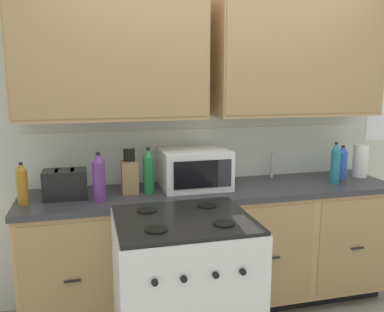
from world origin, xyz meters
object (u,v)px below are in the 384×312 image
object	(u,v)px
stove_range	(184,296)
knife_block	(130,176)
microwave	(195,169)
bottle_amber	(22,184)
bottle_blue	(342,163)
bottle_teal	(335,163)
toaster	(65,184)
bottle_violet	(99,177)
bottle_green	(149,171)
paper_towel_roll	(360,161)

from	to	relation	value
stove_range	knife_block	bearing A→B (deg)	108.73
microwave	bottle_amber	distance (m)	1.15
stove_range	microwave	world-z (taller)	microwave
microwave	knife_block	size ratio (longest dim) A/B	1.55
microwave	bottle_blue	world-z (taller)	microwave
bottle_blue	bottle_teal	bearing A→B (deg)	-139.85
microwave	bottle_teal	world-z (taller)	bottle_teal
toaster	bottle_blue	bearing A→B (deg)	0.67
toaster	bottle_amber	world-z (taller)	bottle_amber
stove_range	bottle_violet	xyz separation A→B (m)	(-0.44, 0.51, 0.60)
stove_range	bottle_green	distance (m)	0.88
bottle_blue	toaster	bearing A→B (deg)	-179.33
knife_block	bottle_violet	size ratio (longest dim) A/B	0.97
toaster	bottle_violet	distance (m)	0.25
stove_range	paper_towel_roll	world-z (taller)	paper_towel_roll
bottle_teal	bottle_green	world-z (taller)	bottle_green
bottle_amber	bottle_blue	bearing A→B (deg)	2.63
paper_towel_roll	bottle_blue	distance (m)	0.19
microwave	toaster	size ratio (longest dim) A/B	1.71
bottle_amber	knife_block	bearing A→B (deg)	9.87
bottle_blue	paper_towel_roll	bearing A→B (deg)	9.29
microwave	bottle_green	xyz separation A→B (m)	(-0.34, -0.05, 0.01)
toaster	bottle_blue	world-z (taller)	bottle_blue
microwave	toaster	xyz separation A→B (m)	(-0.89, -0.05, -0.04)
knife_block	bottle_amber	distance (m)	0.69
knife_block	bottle_amber	xyz separation A→B (m)	(-0.68, -0.12, 0.02)
bottle_green	knife_block	bearing A→B (deg)	163.31
microwave	bottle_violet	bearing A→B (deg)	-166.35
microwave	bottle_green	distance (m)	0.35
knife_block	bottle_violet	distance (m)	0.26
stove_range	bottle_green	bearing A→B (deg)	98.96
bottle_blue	bottle_amber	distance (m)	2.34
bottle_amber	microwave	bearing A→B (deg)	6.42
microwave	knife_block	bearing A→B (deg)	-178.62
bottle_blue	knife_block	bearing A→B (deg)	179.65
bottle_violet	bottle_blue	size ratio (longest dim) A/B	1.20
bottle_blue	bottle_amber	bearing A→B (deg)	-177.37
paper_towel_roll	microwave	bearing A→B (deg)	-179.62
microwave	bottle_teal	distance (m)	1.06
bottle_blue	bottle_green	xyz separation A→B (m)	(-1.53, -0.03, 0.02)
bottle_green	bottle_amber	world-z (taller)	bottle_green
stove_range	bottle_amber	size ratio (longest dim) A/B	3.51
toaster	bottle_violet	xyz separation A→B (m)	(0.22, -0.12, 0.06)
bottle_teal	bottle_amber	bearing A→B (deg)	179.74
knife_block	bottle_teal	bearing A→B (deg)	-4.79
microwave	bottle_violet	distance (m)	0.70
microwave	bottle_teal	size ratio (longest dim) A/B	1.53
microwave	bottle_teal	bearing A→B (deg)	-7.52
bottle_blue	bottle_violet	bearing A→B (deg)	-175.61
toaster	paper_towel_roll	xyz separation A→B (m)	(2.27, 0.06, 0.03)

